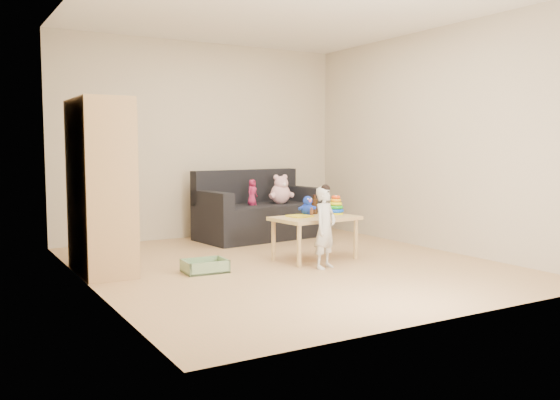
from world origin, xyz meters
TOP-DOWN VIEW (x-y plane):
  - room at (0.00, 0.00)m, footprint 4.50×4.50m
  - wardrobe at (-1.76, 0.57)m, footprint 0.46×0.93m
  - sofa at (0.57, 1.69)m, footprint 1.71×1.01m
  - play_table at (0.39, 0.09)m, footprint 0.94×0.65m
  - storage_bin at (-0.89, 0.08)m, footprint 0.43×0.33m
  - toddler at (0.22, -0.35)m, footprint 0.35×0.30m
  - pink_bear at (0.86, 1.63)m, footprint 0.32×0.28m
  - doll at (0.43, 1.63)m, footprint 0.20×0.18m
  - ring_stacker at (0.71, 0.16)m, footprint 0.18×0.18m
  - brown_bottle at (0.52, 0.30)m, footprint 0.07×0.07m
  - blue_plush at (0.38, 0.22)m, footprint 0.19×0.15m
  - wooden_figure at (0.36, 0.10)m, footprint 0.04×0.04m
  - yellow_book at (0.23, 0.15)m, footprint 0.24×0.24m

SIDE VIEW (x-z plane):
  - storage_bin at x=-0.89m, z-range 0.00..0.12m
  - sofa at x=0.57m, z-range 0.00..0.46m
  - play_table at x=0.39m, z-range 0.00..0.47m
  - toddler at x=0.22m, z-range 0.00..0.80m
  - yellow_book at x=0.23m, z-range 0.47..0.49m
  - wooden_figure at x=0.36m, z-range 0.47..0.57m
  - ring_stacker at x=0.71m, z-range 0.45..0.66m
  - brown_bottle at x=0.52m, z-range 0.45..0.67m
  - blue_plush at x=0.38m, z-range 0.47..0.69m
  - pink_bear at x=0.86m, z-range 0.46..0.78m
  - doll at x=0.43m, z-range 0.46..0.79m
  - wardrobe at x=-1.76m, z-range 0.00..1.67m
  - room at x=0.00m, z-range -0.95..3.55m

